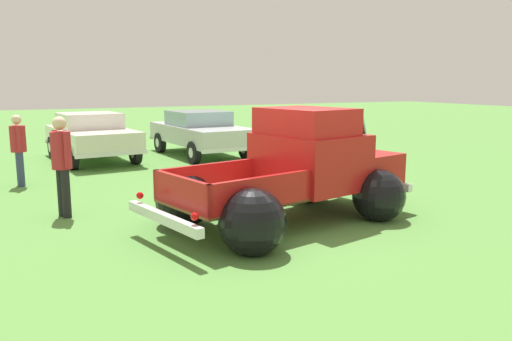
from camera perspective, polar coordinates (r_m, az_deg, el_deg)
The scene contains 6 objects.
ground_plane at distance 8.74m, azimuth 2.83°, elevation -5.81°, with size 80.00×80.00×0.00m, color #548C3D.
vintage_pickup_truck at distance 8.82m, azimuth 4.76°, elevation -0.63°, with size 4.92×3.49×1.96m.
show_car_0 at distance 16.16m, azimuth -17.92°, elevation 3.82°, with size 2.35×4.34×1.43m.
show_car_1 at distance 16.54m, azimuth -6.25°, elevation 4.37°, with size 2.22×4.58×1.43m.
spectator_0 at distance 9.50m, azimuth -20.87°, elevation 1.11°, with size 0.43×0.53×1.77m.
spectator_1 at distance 12.76m, azimuth -24.99°, elevation 2.50°, with size 0.37×0.54×1.63m.
Camera 1 is at (-4.13, -7.33, 2.37)m, focal length 35.83 mm.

